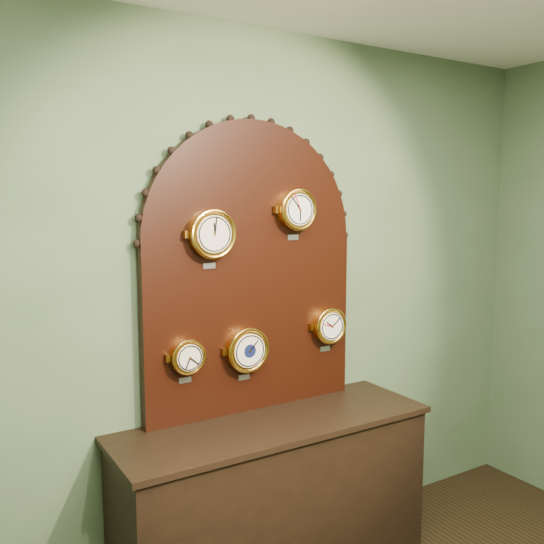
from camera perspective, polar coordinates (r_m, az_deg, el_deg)
wall_back at (r=3.12m, az=-2.40°, el=-2.79°), size 4.00×0.00×4.00m
shop_counter at (r=3.24m, az=0.20°, el=-21.26°), size 1.60×0.50×0.80m
display_board at (r=3.05m, az=-1.97°, el=1.26°), size 1.26×0.06×1.53m
roman_clock at (r=2.86m, az=-5.83°, el=3.68°), size 0.24×0.08×0.29m
arabic_clock at (r=3.10m, az=2.39°, el=6.03°), size 0.22×0.08×0.27m
hygrometer at (r=2.90m, az=-8.19°, el=-8.06°), size 0.18×0.08×0.23m
barometer at (r=3.04m, az=-2.44°, el=-7.49°), size 0.24×0.08×0.29m
tide_clock at (r=3.30m, az=5.49°, el=-5.15°), size 0.20×0.08×0.26m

